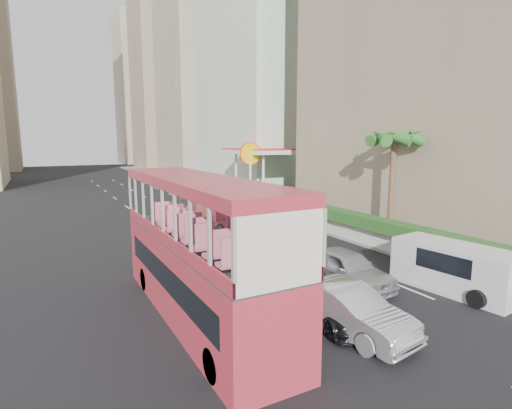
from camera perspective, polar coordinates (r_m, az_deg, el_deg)
ground_plane at (r=18.03m, az=10.53°, el=-11.52°), size 200.00×200.00×0.00m
double_decker_bus at (r=14.37m, az=-8.22°, el=-6.22°), size 2.50×11.00×5.06m
car_silver_lane_a at (r=14.31m, az=12.73°, el=-17.27°), size 2.35×5.02×1.59m
car_silver_lane_b at (r=18.35m, az=12.62°, el=-11.22°), size 2.16×4.84×1.62m
car_black at (r=15.15m, az=10.36°, el=-15.65°), size 2.50×4.79×1.33m
van_asset at (r=29.63m, az=-3.73°, el=-3.20°), size 3.04×5.17×1.35m
minibus_near at (r=27.40m, az=-2.10°, el=-0.94°), size 2.88×7.07×3.06m
minibus_far at (r=30.25m, az=1.90°, el=-0.34°), size 2.99×6.32×2.69m
panel_van_near at (r=19.01m, az=26.54°, el=-8.12°), size 2.50×5.14×1.98m
panel_van_far at (r=38.29m, az=-4.86°, el=1.31°), size 2.28×5.68×2.27m
sidewalk at (r=43.30m, az=-1.07°, el=0.85°), size 6.00×120.00×0.18m
kerb_wall at (r=32.40m, az=3.51°, el=-0.91°), size 0.30×44.00×1.00m
hedge at (r=32.26m, az=3.53°, el=0.57°), size 1.10×44.00×0.70m
palm_tree at (r=25.35m, az=18.81°, el=1.99°), size 0.36×0.36×6.40m
shell_station at (r=41.73m, az=1.41°, el=4.21°), size 6.50×8.00×5.50m
tower_mid at (r=78.87m, az=-6.85°, el=22.76°), size 16.00×16.00×50.00m
tower_far_a at (r=100.23m, az=-12.73°, el=17.90°), size 14.00×14.00×44.00m
tower_far_b at (r=121.05m, az=-15.67°, el=15.27°), size 14.00×14.00×40.00m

